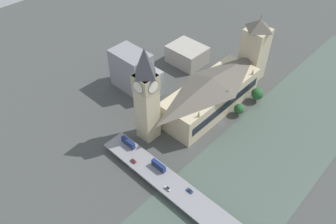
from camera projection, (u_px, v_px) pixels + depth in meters
The scene contains 16 objects.
ground_plane at pixel (222, 124), 238.55m from camera, with size 600.00×600.00×0.00m, color #424442.
river_water at pixel (270, 153), 218.61m from camera, with size 66.85×360.00×0.30m, color #47564C.
parliament_hall at pixel (211, 93), 241.96m from camera, with size 29.74×83.91×28.86m.
clock_tower at pixel (146, 94), 205.37m from camera, with size 13.28×13.28×70.64m.
victoria_tower at pixel (254, 50), 263.00m from camera, with size 17.67×17.67×56.85m.
road_bridge at pixel (209, 215), 181.01m from camera, with size 165.71×15.84×4.57m.
double_decker_bus_lead at pixel (128, 142), 215.95m from camera, with size 11.50×2.51×4.74m.
double_decker_bus_rear at pixel (159, 165), 201.82m from camera, with size 10.52×2.56×4.84m.
car_northbound_lead at pixel (190, 191), 190.86m from camera, with size 4.24×1.84×1.31m.
car_northbound_mid at pixel (168, 188), 191.93m from camera, with size 4.28×1.76×1.40m.
car_southbound_lead at pixel (133, 161), 206.86m from camera, with size 4.08×1.86×1.38m.
city_block_west at pixel (187, 55), 291.65m from camera, with size 31.17×25.75×16.00m.
city_block_center at pixel (132, 70), 260.37m from camera, with size 31.53×20.26×32.44m.
city_block_east at pixel (142, 80), 259.92m from camera, with size 31.45×17.50×21.63m.
tree_embankment_near at pixel (239, 109), 242.31m from camera, with size 7.74×7.74×9.48m.
tree_embankment_mid at pixel (257, 94), 253.18m from camera, with size 9.26×9.26×11.58m.
Camera 1 is at (-87.38, 149.86, 168.64)m, focal length 35.00 mm.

